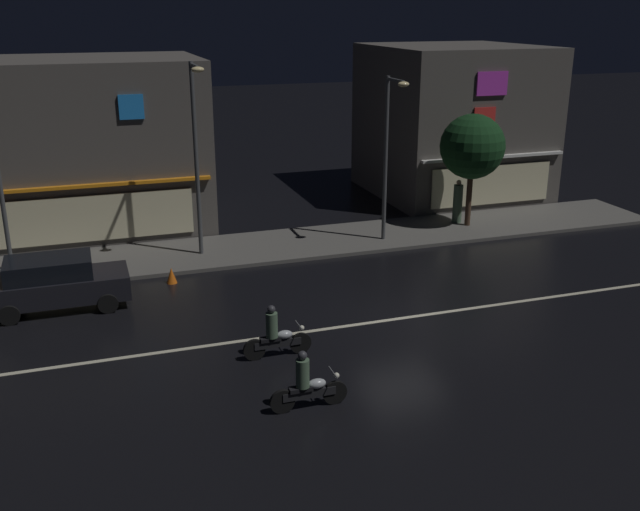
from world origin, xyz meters
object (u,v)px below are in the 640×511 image
streetlamp_east (388,145)px  pedestrian_on_sidewalk (458,203)px  parked_car_near_kerb (56,282)px  streetlamp_mid (196,145)px  motorcycle_following (276,335)px  traffic_cone (172,275)px  motorcycle_opposite_lane (307,385)px

streetlamp_east → pedestrian_on_sidewalk: streetlamp_east is taller
streetlamp_east → parked_car_near_kerb: (-12.41, -2.76, -3.10)m
streetlamp_mid → pedestrian_on_sidewalk: bearing=4.7°
streetlamp_mid → motorcycle_following: streetlamp_mid is taller
streetlamp_mid → traffic_cone: streetlamp_mid is taller
streetlamp_mid → streetlamp_east: size_ratio=1.10×
streetlamp_mid → parked_car_near_kerb: 7.01m
parked_car_near_kerb → traffic_cone: parked_car_near_kerb is taller
streetlamp_mid → streetlamp_east: bearing=-4.2°
streetlamp_east → motorcycle_opposite_lane: 13.40m
pedestrian_on_sidewalk → motorcycle_opposite_lane: (-10.80, -12.49, -0.37)m
streetlamp_mid → motorcycle_opposite_lane: (0.47, -11.57, -3.68)m
streetlamp_east → streetlamp_mid: bearing=175.8°
streetlamp_mid → traffic_cone: 4.83m
motorcycle_opposite_lane → traffic_cone: (-1.92, 9.35, -0.36)m
traffic_cone → motorcycle_opposite_lane: bearing=-78.4°
streetlamp_mid → streetlamp_east: 7.31m
motorcycle_following → streetlamp_mid: bearing=-94.7°
motorcycle_following → motorcycle_opposite_lane: (-0.02, -2.83, 0.00)m
traffic_cone → streetlamp_east: bearing=10.9°
streetlamp_east → pedestrian_on_sidewalk: bearing=20.0°
parked_car_near_kerb → traffic_cone: bearing=16.3°
streetlamp_mid → parked_car_near_kerb: bearing=-147.3°
motorcycle_following → parked_car_near_kerb: bearing=-52.0°
streetlamp_east → motorcycle_opposite_lane: size_ratio=3.38×
motorcycle_following → traffic_cone: 6.81m
parked_car_near_kerb → motorcycle_following: 7.83m
streetlamp_mid → motorcycle_following: 9.50m
pedestrian_on_sidewalk → parked_car_near_kerb: 16.94m
pedestrian_on_sidewalk → motorcycle_following: (-10.79, -9.66, -0.37)m
streetlamp_east → traffic_cone: size_ratio=11.67×
streetlamp_east → parked_car_near_kerb: size_ratio=1.49×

